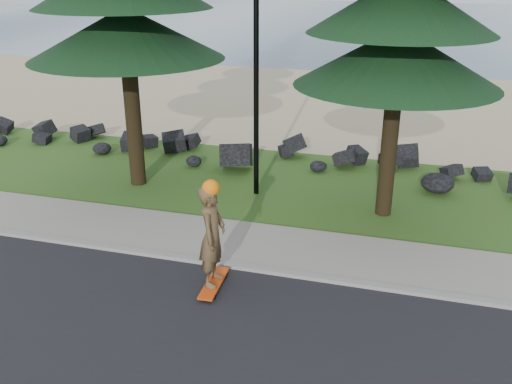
% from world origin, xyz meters
% --- Properties ---
extents(ground, '(160.00, 160.00, 0.00)m').
position_xyz_m(ground, '(0.00, 0.00, 0.00)').
color(ground, '#37571B').
rests_on(ground, ground).
extents(road, '(160.00, 7.00, 0.02)m').
position_xyz_m(road, '(0.00, -4.50, 0.01)').
color(road, black).
rests_on(road, ground).
extents(kerb, '(160.00, 0.20, 0.10)m').
position_xyz_m(kerb, '(0.00, -0.90, 0.05)').
color(kerb, gray).
rests_on(kerb, ground).
extents(sidewalk, '(160.00, 2.00, 0.08)m').
position_xyz_m(sidewalk, '(0.00, 0.20, 0.04)').
color(sidewalk, gray).
rests_on(sidewalk, ground).
extents(beach_sand, '(160.00, 15.00, 0.01)m').
position_xyz_m(beach_sand, '(0.00, 14.50, 0.01)').
color(beach_sand, tan).
rests_on(beach_sand, ground).
extents(ocean, '(160.00, 58.00, 0.01)m').
position_xyz_m(ocean, '(0.00, 51.00, 0.00)').
color(ocean, '#324F5F').
rests_on(ocean, ground).
extents(seawall_boulders, '(60.00, 2.40, 1.10)m').
position_xyz_m(seawall_boulders, '(0.00, 5.60, 0.00)').
color(seawall_boulders, black).
rests_on(seawall_boulders, ground).
extents(lamp_post, '(0.25, 0.14, 8.14)m').
position_xyz_m(lamp_post, '(0.00, 3.20, 4.13)').
color(lamp_post, black).
rests_on(lamp_post, ground).
extents(skateboarder, '(0.53, 1.24, 2.29)m').
position_xyz_m(skateboarder, '(0.55, -1.77, 1.15)').
color(skateboarder, '#DB400C').
rests_on(skateboarder, ground).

